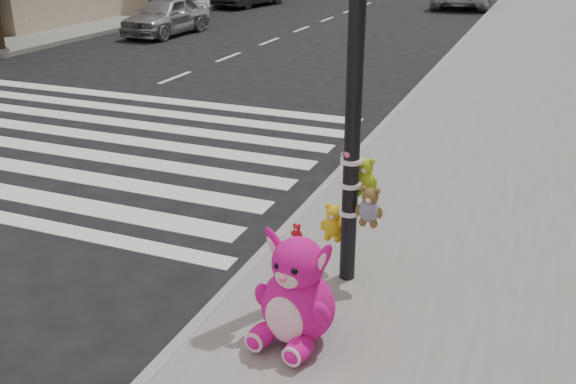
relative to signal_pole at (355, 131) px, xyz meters
The scene contains 8 objects.
ground 3.63m from the signal_pole, 145.14° to the right, with size 120.00×120.00×0.00m, color black.
sidewalk_far 24.35m from the signal_pole, 131.55° to the left, with size 6.00×80.00×0.14m, color slate.
curb_edge 8.41m from the signal_pole, 97.41° to the left, with size 0.12×80.00×0.15m, color gray.
crosswalk 8.06m from the signal_pole, 154.59° to the left, with size 11.00×6.00×0.01m, color silver, non-canonical shape.
signal_pole is the anchor object (origin of this frame).
pink_bunny 1.71m from the signal_pole, 94.93° to the right, with size 0.76×0.85×1.05m.
red_teddy 1.79m from the signal_pole, 144.55° to the left, with size 0.15×0.10×0.21m, color red, non-canonical shape.
car_silver_far 17.98m from the signal_pole, 127.98° to the left, with size 1.58×3.92×1.33m, color #A2A1A6.
Camera 1 is at (4.24, -3.90, 3.55)m, focal length 40.00 mm.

